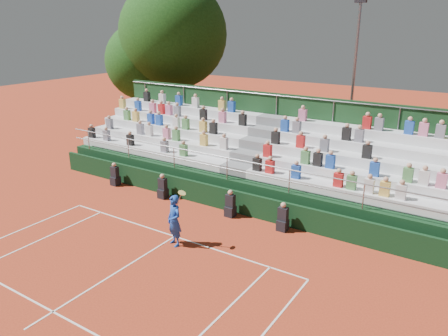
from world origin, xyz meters
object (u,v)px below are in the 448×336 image
Objects in this scene: floodlight_mast at (354,72)px; tennis_player at (174,221)px; tree_east at (173,35)px; tree_west at (144,62)px.

tennis_player is at bearing -99.34° from floodlight_mast.
tennis_player is 0.21× the size of tree_east.
tree_east is 1.17× the size of floodlight_mast.
tree_west is 0.86× the size of floodlight_mast.
tennis_player is 0.28× the size of tree_west.
tree_east is 12.76m from floodlight_mast.
tree_east is (-10.48, 13.13, 6.04)m from tennis_player.
floodlight_mast is (14.87, 0.63, 0.11)m from tree_west.
tree_west is (-12.71, 12.50, 4.18)m from tennis_player.
floodlight_mast is at bearing 2.44° from tree_west.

